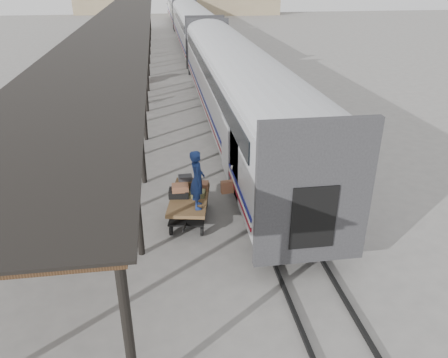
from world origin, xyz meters
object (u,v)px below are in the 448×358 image
luggage_tug (129,75)px  porter (197,180)px  pedestrian (119,97)px  baggage_cart (189,203)px

luggage_tug → porter: (3.24, -21.08, 1.15)m
luggage_tug → porter: bearing=-57.5°
luggage_tug → pedestrian: size_ratio=1.25×
baggage_cart → luggage_tug: bearing=108.7°
pedestrian → porter: bearing=111.9°
luggage_tug → porter: size_ratio=1.00×
baggage_cart → porter: bearing=-58.6°
baggage_cart → pedestrian: bearing=113.7°
baggage_cart → luggage_tug: 20.65m
luggage_tug → pedestrian: (-0.30, -6.63, 0.10)m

